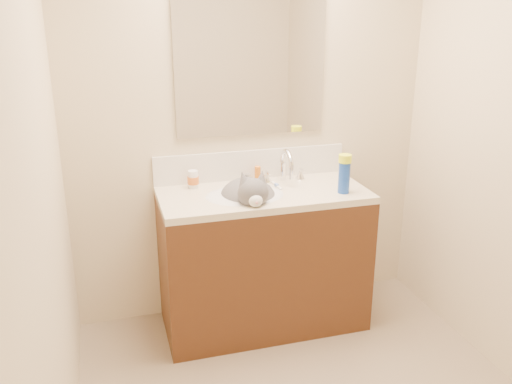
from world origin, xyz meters
TOP-DOWN VIEW (x-y plane):
  - room_shell at (0.00, 0.00)m, footprint 2.24×2.54m
  - vanity_cabinet at (0.00, 0.97)m, footprint 1.20×0.55m
  - counter_slab at (0.00, 0.97)m, footprint 1.20×0.55m
  - basin at (-0.12, 0.94)m, footprint 0.45×0.36m
  - faucet at (0.18, 1.11)m, footprint 0.28×0.20m
  - cat at (-0.09, 0.94)m, footprint 0.37×0.47m
  - backsplash at (0.00, 1.24)m, footprint 1.20×0.02m
  - mirror at (0.00, 1.24)m, footprint 0.90×0.02m
  - pill_bottle at (-0.38, 1.16)m, footprint 0.08×0.08m
  - pill_label at (-0.38, 1.16)m, footprint 0.09×0.09m
  - silver_jar at (-0.05, 1.16)m, footprint 0.05×0.05m
  - amber_bottle at (0.02, 1.18)m, footprint 0.04×0.04m
  - toothbrush at (0.10, 1.04)m, footprint 0.02×0.14m
  - toothbrush_head at (0.10, 1.04)m, footprint 0.02×0.03m
  - spray_can at (0.43, 0.83)m, footprint 0.09×0.09m
  - spray_cap at (0.43, 0.83)m, footprint 0.10×0.10m

SIDE VIEW (x-z plane):
  - vanity_cabinet at x=0.00m, z-range 0.00..0.82m
  - basin at x=-0.12m, z-range 0.72..0.86m
  - counter_slab at x=0.00m, z-range 0.82..0.86m
  - cat at x=-0.09m, z-range 0.67..1.01m
  - toothbrush at x=0.10m, z-range 0.86..0.87m
  - toothbrush_head at x=0.10m, z-range 0.86..0.88m
  - silver_jar at x=-0.05m, z-range 0.86..0.92m
  - amber_bottle at x=0.02m, z-range 0.86..0.95m
  - pill_label at x=-0.38m, z-range 0.89..0.93m
  - pill_bottle at x=-0.38m, z-range 0.86..0.97m
  - faucet at x=0.18m, z-range 0.84..1.05m
  - spray_can at x=0.43m, z-range 0.86..1.04m
  - backsplash at x=0.00m, z-range 0.86..1.04m
  - spray_cap at x=0.43m, z-range 1.04..1.08m
  - room_shell at x=0.00m, z-range 0.23..2.75m
  - mirror at x=0.00m, z-range 1.14..1.94m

